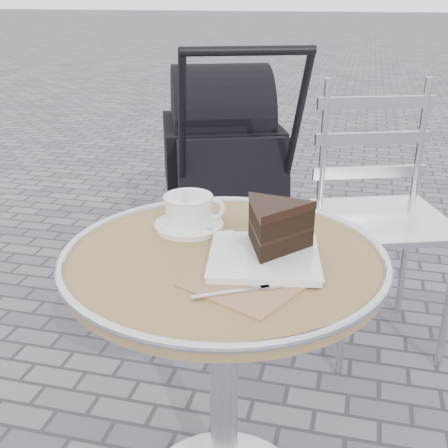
% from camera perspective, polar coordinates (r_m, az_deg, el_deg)
% --- Properties ---
extents(cafe_table, '(0.72, 0.72, 0.74)m').
position_cam_1_polar(cafe_table, '(1.31, 0.00, -9.55)').
color(cafe_table, silver).
rests_on(cafe_table, ground).
extents(cappuccino_set, '(0.19, 0.16, 0.08)m').
position_cam_1_polar(cappuccino_set, '(1.35, -3.51, 1.04)').
color(cappuccino_set, white).
rests_on(cappuccino_set, cafe_table).
extents(cake_plate_set, '(0.28, 0.38, 0.12)m').
position_cam_1_polar(cake_plate_set, '(1.20, 4.88, -0.96)').
color(cake_plate_set, '#A07158').
rests_on(cake_plate_set, cafe_table).
extents(bistro_chair, '(0.57, 0.57, 0.98)m').
position_cam_1_polar(bistro_chair, '(2.15, 15.26, 3.90)').
color(bistro_chair, silver).
rests_on(bistro_chair, ground).
extents(baby_stroller, '(0.82, 1.16, 1.10)m').
position_cam_1_polar(baby_stroller, '(2.64, -0.05, 5.64)').
color(baby_stroller, black).
rests_on(baby_stroller, ground).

